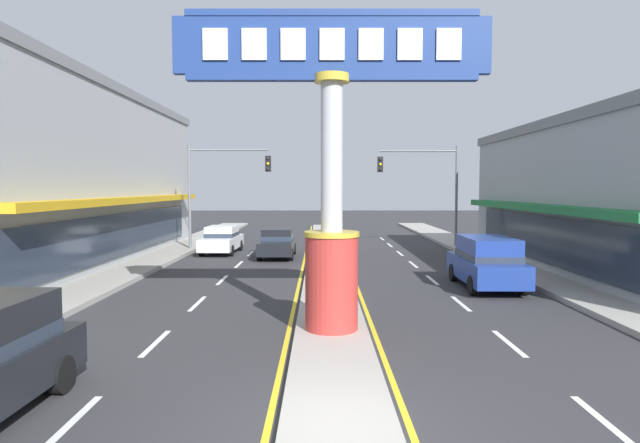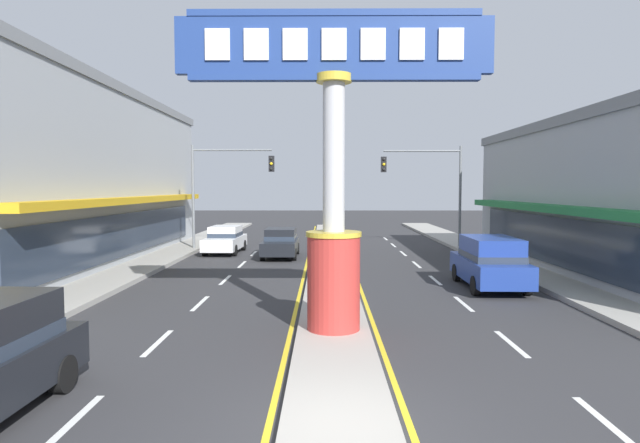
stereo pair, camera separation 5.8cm
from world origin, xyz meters
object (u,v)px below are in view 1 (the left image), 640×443
object	(u,v)px
storefront_left	(32,176)
traffic_light_right_side	(430,179)
district_sign	(334,175)
sedan_near_left_lane	(224,239)
traffic_light_left_side	(222,178)
suv_far_right_lane	(490,262)
sedan_near_right_lane	(280,242)

from	to	relation	value
storefront_left	traffic_light_right_side	world-z (taller)	storefront_left
district_sign	sedan_near_left_lane	distance (m)	18.27
traffic_light_left_side	sedan_near_left_lane	world-z (taller)	traffic_light_left_side
suv_far_right_lane	sedan_near_left_lane	bearing A→B (deg)	137.73
traffic_light_right_side	sedan_near_right_lane	bearing A→B (deg)	-156.78
traffic_light_right_side	sedan_near_right_lane	xyz separation A→B (m)	(-8.72, -3.74, -3.46)
district_sign	sedan_near_left_lane	bearing A→B (deg)	109.05
sedan_near_right_lane	sedan_near_left_lane	size ratio (longest dim) A/B	0.99
district_sign	traffic_light_right_side	bearing A→B (deg)	72.00
district_sign	sedan_near_right_lane	xyz separation A→B (m)	(-2.57, 15.20, -3.25)
storefront_left	sedan_near_left_lane	xyz separation A→B (m)	(8.35, 4.59, -3.49)
district_sign	sedan_near_right_lane	size ratio (longest dim) A/B	1.83
district_sign	traffic_light_right_side	size ratio (longest dim) A/B	1.27
traffic_light_left_side	sedan_near_left_lane	distance (m)	3.62
traffic_light_right_side	sedan_near_left_lane	world-z (taller)	traffic_light_right_side
storefront_left	traffic_light_left_side	size ratio (longest dim) A/B	4.18
sedan_near_left_lane	storefront_left	bearing A→B (deg)	-151.17
storefront_left	sedan_near_right_lane	bearing A→B (deg)	13.52
traffic_light_left_side	traffic_light_right_side	distance (m)	12.34
traffic_light_right_side	sedan_near_left_lane	bearing A→B (deg)	-170.80
district_sign	suv_far_right_lane	bearing A→B (deg)	47.16
suv_far_right_lane	sedan_near_left_lane	distance (m)	15.86
suv_far_right_lane	sedan_near_right_lane	bearing A→B (deg)	133.56
district_sign	traffic_light_left_side	xyz separation A→B (m)	(-6.15, 18.02, 0.21)
sedan_near_left_lane	suv_far_right_lane	bearing A→B (deg)	-42.27
traffic_light_left_side	suv_far_right_lane	bearing A→B (deg)	-44.19
sedan_near_right_lane	suv_far_right_lane	distance (m)	12.25
storefront_left	sedan_near_right_lane	world-z (taller)	storefront_left
storefront_left	suv_far_right_lane	xyz separation A→B (m)	(20.08, -6.07, -3.30)
storefront_left	sedan_near_left_lane	bearing A→B (deg)	28.83
district_sign	suv_far_right_lane	xyz separation A→B (m)	(5.87, 6.33, -3.05)
storefront_left	traffic_light_left_side	world-z (taller)	storefront_left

